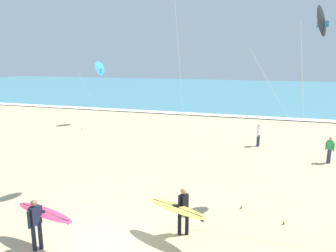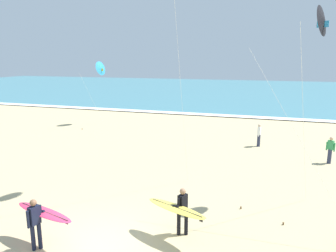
{
  "view_description": "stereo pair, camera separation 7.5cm",
  "coord_description": "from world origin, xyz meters",
  "views": [
    {
      "loc": [
        4.89,
        -7.94,
        5.96
      ],
      "look_at": [
        0.14,
        6.95,
        2.63
      ],
      "focal_mm": 33.6,
      "sensor_mm": 36.0,
      "label": 1
    },
    {
      "loc": [
        4.96,
        -7.92,
        5.96
      ],
      "look_at": [
        0.14,
        6.95,
        2.63
      ],
      "focal_mm": 33.6,
      "sensor_mm": 36.0,
      "label": 2
    }
  ],
  "objects": [
    {
      "name": "ground_plane",
      "position": [
        0.0,
        0.0,
        0.0
      ],
      "size": [
        160.0,
        160.0,
        0.0
      ],
      "primitive_type": "plane",
      "color": "tan"
    },
    {
      "name": "ocean_water",
      "position": [
        0.0,
        55.03,
        0.04
      ],
      "size": [
        160.0,
        60.0,
        0.08
      ],
      "primitive_type": "cube",
      "color": "teal",
      "rests_on": "ground"
    },
    {
      "name": "shoreline_foam",
      "position": [
        0.0,
        25.33,
        0.09
      ],
      "size": [
        160.0,
        1.49,
        0.01
      ],
      "primitive_type": "cube",
      "color": "white",
      "rests_on": "ocean_water"
    },
    {
      "name": "surfer_lead",
      "position": [
        -1.77,
        -0.45,
        1.05
      ],
      "size": [
        2.46,
        1.12,
        1.71
      ],
      "color": "black",
      "rests_on": "ground"
    },
    {
      "name": "surfer_trailing",
      "position": [
        2.32,
        1.46,
        1.05
      ],
      "size": [
        2.39,
        1.37,
        1.71
      ],
      "color": "black",
      "rests_on": "ground"
    },
    {
      "name": "kite_delta_cobalt_near",
      "position": [
        -9.83,
        17.85,
        5.14
      ],
      "size": [
        0.79,
        3.57,
        5.8
      ],
      "color": "#2D99DB",
      "rests_on": "ground"
    },
    {
      "name": "kite_delta_charcoal_high",
      "position": [
        6.72,
        5.88,
        7.38
      ],
      "size": [
        1.41,
        3.14,
        8.02
      ],
      "color": "black",
      "rests_on": "ground"
    },
    {
      "name": "bystander_green_top",
      "position": [
        8.51,
        11.62,
        0.81
      ],
      "size": [
        0.45,
        0.31,
        1.59
      ],
      "color": "#2D334C",
      "rests_on": "ground"
    },
    {
      "name": "bystander_white_top",
      "position": [
        4.44,
        14.14,
        0.81
      ],
      "size": [
        0.23,
        0.49,
        1.59
      ],
      "color": "#2D334C",
      "rests_on": "ground"
    }
  ]
}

